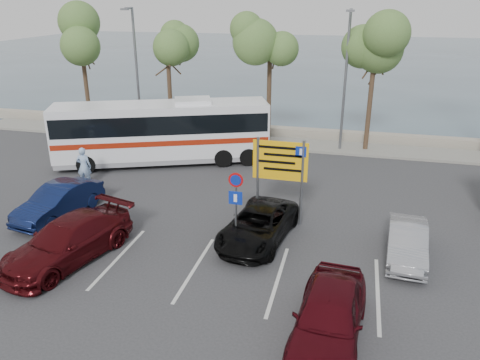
% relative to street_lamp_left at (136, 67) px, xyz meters
% --- Properties ---
extents(ground, '(120.00, 120.00, 0.00)m').
position_rel_street_lamp_left_xyz_m(ground, '(10.00, -13.52, -4.60)').
color(ground, '#333336').
rests_on(ground, ground).
extents(kerb_strip, '(44.00, 2.40, 0.15)m').
position_rel_street_lamp_left_xyz_m(kerb_strip, '(10.00, 0.48, -4.52)').
color(kerb_strip, gray).
rests_on(kerb_strip, ground).
extents(seawall, '(48.00, 0.80, 0.60)m').
position_rel_street_lamp_left_xyz_m(seawall, '(10.00, 2.48, -4.30)').
color(seawall, gray).
rests_on(seawall, ground).
extents(sea, '(140.00, 140.00, 0.00)m').
position_rel_street_lamp_left_xyz_m(sea, '(10.00, 46.48, -4.59)').
color(sea, '#394F5C').
rests_on(sea, ground).
extents(tree_far_left, '(3.20, 3.20, 7.60)m').
position_rel_street_lamp_left_xyz_m(tree_far_left, '(-4.00, 0.48, 1.73)').
color(tree_far_left, '#382619').
rests_on(tree_far_left, kerb_strip).
extents(tree_left, '(3.20, 3.20, 7.20)m').
position_rel_street_lamp_left_xyz_m(tree_left, '(2.00, 0.48, 1.41)').
color(tree_left, '#382619').
rests_on(tree_left, kerb_strip).
extents(tree_mid, '(3.20, 3.20, 8.00)m').
position_rel_street_lamp_left_xyz_m(tree_mid, '(8.50, 0.48, 2.06)').
color(tree_mid, '#382619').
rests_on(tree_mid, kerb_strip).
extents(tree_right, '(3.20, 3.20, 7.40)m').
position_rel_street_lamp_left_xyz_m(tree_right, '(14.50, 0.48, 1.57)').
color(tree_right, '#382619').
rests_on(tree_right, kerb_strip).
extents(street_lamp_left, '(0.45, 1.15, 8.01)m').
position_rel_street_lamp_left_xyz_m(street_lamp_left, '(0.00, 0.00, 0.00)').
color(street_lamp_left, slate).
rests_on(street_lamp_left, kerb_strip).
extents(street_lamp_right, '(0.45, 1.15, 8.01)m').
position_rel_street_lamp_left_xyz_m(street_lamp_right, '(13.00, 0.00, 0.00)').
color(street_lamp_right, slate).
rests_on(street_lamp_right, kerb_strip).
extents(direction_sign, '(2.20, 0.12, 3.60)m').
position_rel_street_lamp_left_xyz_m(direction_sign, '(11.00, -10.32, -2.17)').
color(direction_sign, slate).
rests_on(direction_sign, ground).
extents(sign_no_stop, '(0.60, 0.08, 2.35)m').
position_rel_street_lamp_left_xyz_m(sign_no_stop, '(9.40, -11.13, -3.02)').
color(sign_no_stop, slate).
rests_on(sign_no_stop, ground).
extents(sign_parking, '(0.50, 0.07, 2.25)m').
position_rel_street_lamp_left_xyz_m(sign_parking, '(9.80, -12.73, -3.13)').
color(sign_parking, slate).
rests_on(sign_parking, ground).
extents(lane_markings, '(12.02, 4.20, 0.01)m').
position_rel_street_lamp_left_xyz_m(lane_markings, '(8.86, -14.52, -4.60)').
color(lane_markings, silver).
rests_on(lane_markings, ground).
extents(coach_bus_left, '(11.62, 6.63, 3.60)m').
position_rel_street_lamp_left_xyz_m(coach_bus_left, '(3.50, -4.51, -2.93)').
color(coach_bus_left, white).
rests_on(coach_bus_left, ground).
extents(car_blue, '(2.11, 4.39, 1.39)m').
position_rel_street_lamp_left_xyz_m(car_blue, '(1.90, -12.02, -3.90)').
color(car_blue, '#0D183F').
rests_on(car_blue, ground).
extents(car_maroon, '(3.39, 5.49, 1.48)m').
position_rel_street_lamp_left_xyz_m(car_maroon, '(4.30, -15.02, -3.86)').
color(car_maroon, '#470B0F').
rests_on(car_maroon, ground).
extents(car_red, '(2.14, 4.61, 1.53)m').
position_rel_street_lamp_left_xyz_m(car_red, '(13.50, -17.02, -3.83)').
color(car_red, '#480A11').
rests_on(car_red, ground).
extents(suv_black, '(2.77, 4.86, 1.28)m').
position_rel_street_lamp_left_xyz_m(suv_black, '(10.50, -12.02, -3.96)').
color(suv_black, black).
rests_on(suv_black, ground).
extents(car_silver_b, '(1.55, 3.83, 1.24)m').
position_rel_street_lamp_left_xyz_m(car_silver_b, '(15.90, -12.02, -3.98)').
color(car_silver_b, '#97979C').
rests_on(car_silver_b, ground).
extents(pedestrian_near, '(0.79, 0.60, 1.94)m').
position_rel_street_lamp_left_xyz_m(pedestrian_near, '(1.00, -8.52, -3.63)').
color(pedestrian_near, '#9BB9E2').
rests_on(pedestrian_near, ground).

